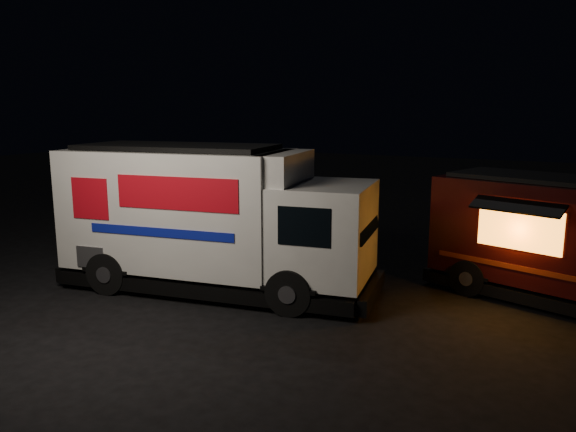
# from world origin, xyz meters

# --- Properties ---
(ground) EXTENTS (80.00, 80.00, 0.00)m
(ground) POSITION_xyz_m (0.00, 0.00, 0.00)
(ground) COLOR black
(ground) RESTS_ON ground
(white_truck) EXTENTS (8.06, 3.83, 3.51)m
(white_truck) POSITION_xyz_m (-0.25, 0.57, 1.75)
(white_truck) COLOR silver
(white_truck) RESTS_ON ground
(red_truck) EXTENTS (6.54, 3.99, 2.86)m
(red_truck) POSITION_xyz_m (7.35, 3.26, 1.43)
(red_truck) COLOR #340A09
(red_truck) RESTS_ON ground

